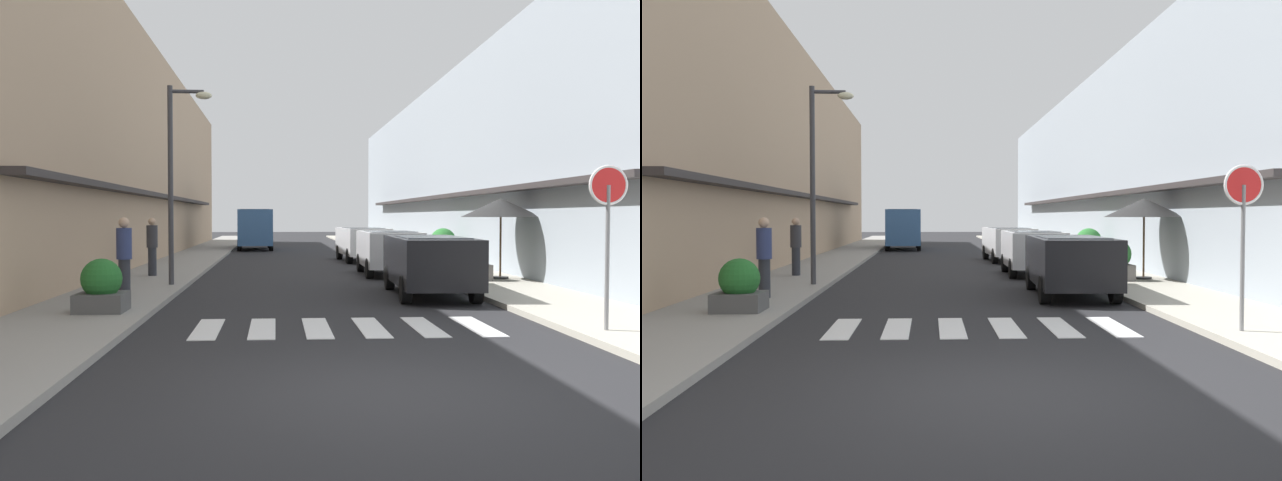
% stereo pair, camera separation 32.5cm
% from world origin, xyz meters
% --- Properties ---
extents(ground_plane, '(114.03, 114.03, 0.00)m').
position_xyz_m(ground_plane, '(0.00, 20.73, 0.00)').
color(ground_plane, '#232326').
extents(sidewalk_left, '(2.61, 72.56, 0.12)m').
position_xyz_m(sidewalk_left, '(-4.92, 20.73, 0.06)').
color(sidewalk_left, gray).
rests_on(sidewalk_left, ground_plane).
extents(sidewalk_right, '(2.61, 72.56, 0.12)m').
position_xyz_m(sidewalk_right, '(4.92, 20.73, 0.06)').
color(sidewalk_right, '#ADA899').
rests_on(sidewalk_right, ground_plane).
extents(building_row_left, '(5.50, 48.65, 9.15)m').
position_xyz_m(building_row_left, '(-8.72, 22.32, 4.57)').
color(building_row_left, tan).
rests_on(building_row_left, ground_plane).
extents(building_row_right, '(5.50, 48.65, 8.15)m').
position_xyz_m(building_row_right, '(8.72, 22.32, 4.07)').
color(building_row_right, '#939EA8').
rests_on(building_row_right, ground_plane).
extents(crosswalk, '(5.20, 2.20, 0.01)m').
position_xyz_m(crosswalk, '(-0.00, 4.41, 0.01)').
color(crosswalk, silver).
rests_on(crosswalk, ground_plane).
extents(parked_car_near, '(1.98, 4.57, 1.47)m').
position_xyz_m(parked_car_near, '(2.57, 8.97, 0.92)').
color(parked_car_near, black).
rests_on(parked_car_near, ground_plane).
extents(parked_car_mid, '(1.86, 3.99, 1.47)m').
position_xyz_m(parked_car_mid, '(2.57, 14.97, 0.92)').
color(parked_car_mid, silver).
rests_on(parked_car_mid, ground_plane).
extents(parked_car_far, '(1.98, 4.47, 1.47)m').
position_xyz_m(parked_car_far, '(2.57, 21.89, 0.92)').
color(parked_car_far, silver).
rests_on(parked_car_far, ground_plane).
extents(delivery_van, '(2.17, 5.47, 2.37)m').
position_xyz_m(delivery_van, '(-2.42, 32.65, 1.41)').
color(delivery_van, '#33598C').
rests_on(delivery_van, ground_plane).
extents(round_street_sign, '(0.65, 0.07, 2.67)m').
position_xyz_m(round_street_sign, '(4.15, 3.19, 2.16)').
color(round_street_sign, slate).
rests_on(round_street_sign, sidewalk_right).
extents(street_lamp, '(1.19, 0.28, 5.34)m').
position_xyz_m(street_lamp, '(-3.82, 11.10, 3.38)').
color(street_lamp, '#38383D').
rests_on(street_lamp, sidewalk_left).
extents(cafe_umbrella, '(2.34, 2.34, 2.37)m').
position_xyz_m(cafe_umbrella, '(5.43, 12.21, 2.20)').
color(cafe_umbrella, '#262626').
rests_on(cafe_umbrella, sidewalk_right).
extents(planter_corner, '(0.93, 0.93, 1.03)m').
position_xyz_m(planter_corner, '(-4.55, 5.91, 0.58)').
color(planter_corner, '#4C4C4C').
rests_on(planter_corner, sidewalk_left).
extents(planter_midblock, '(0.89, 0.89, 1.18)m').
position_xyz_m(planter_midblock, '(4.52, 11.87, 0.68)').
color(planter_midblock, slate).
rests_on(planter_midblock, sidewalk_right).
extents(planter_far, '(1.08, 1.08, 1.37)m').
position_xyz_m(planter_far, '(5.44, 19.11, 0.76)').
color(planter_far, slate).
rests_on(planter_far, sidewalk_right).
extents(pedestrian_walking_near, '(0.34, 0.34, 1.82)m').
position_xyz_m(pedestrian_walking_near, '(-4.58, 8.02, 1.09)').
color(pedestrian_walking_near, '#282B33').
rests_on(pedestrian_walking_near, sidewalk_left).
extents(pedestrian_walking_far, '(0.34, 0.34, 1.80)m').
position_xyz_m(pedestrian_walking_far, '(-5.02, 13.92, 1.07)').
color(pedestrian_walking_far, '#282B33').
rests_on(pedestrian_walking_far, sidewalk_left).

